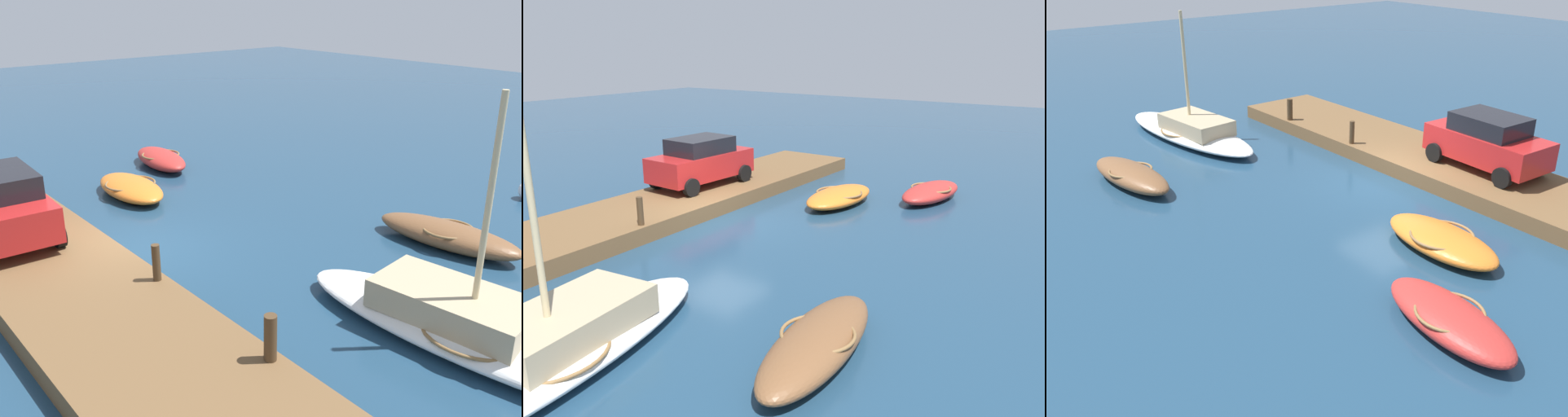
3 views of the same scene
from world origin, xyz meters
TOP-DOWN VIEW (x-y plane):
  - ground_plane at (0.00, 0.00)m, footprint 84.00×84.00m
  - dock_platform at (0.00, -2.20)m, footprint 18.64×3.38m
  - rowboat_red at (-6.38, 4.63)m, footprint 3.53×1.82m
  - rowboat_brown at (5.06, 6.67)m, footprint 4.14×1.81m
  - rowboat_orange at (-4.03, 2.09)m, footprint 3.51×1.75m
  - sailboat_white at (7.99, 2.99)m, footprint 7.77×3.01m
  - mooring_post_west at (2.64, -0.76)m, footprint 0.18×0.18m
  - mooring_post_mid_west at (6.44, -0.76)m, footprint 0.23×0.23m
  - parked_car at (-1.86, -2.54)m, footprint 4.00×2.15m

SIDE VIEW (x-z plane):
  - ground_plane at x=0.00m, z-range 0.00..0.00m
  - dock_platform at x=0.00m, z-range 0.00..0.51m
  - rowboat_orange at x=-4.03m, z-range 0.01..0.59m
  - rowboat_red at x=-6.38m, z-range 0.01..0.64m
  - rowboat_brown at x=5.06m, z-range 0.01..0.67m
  - sailboat_white at x=7.99m, z-range -2.06..2.87m
  - mooring_post_west at x=2.64m, z-range 0.51..1.35m
  - mooring_post_mid_west at x=6.44m, z-range 0.51..1.38m
  - parked_car at x=-1.86m, z-range 0.54..2.31m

